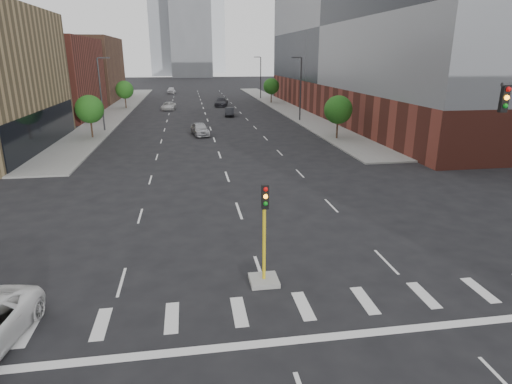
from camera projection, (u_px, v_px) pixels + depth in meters
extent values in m
cube|color=gray|center=(120.00, 109.00, 77.12)|extent=(5.00, 92.00, 0.15)
cube|color=gray|center=(282.00, 106.00, 81.58)|extent=(5.00, 92.00, 0.15)
cube|color=brown|center=(25.00, 78.00, 65.93)|extent=(20.00, 22.00, 12.00)
cube|color=brown|center=(68.00, 69.00, 90.25)|extent=(20.00, 24.00, 13.00)
cube|color=brown|center=(387.00, 99.00, 69.82)|extent=(24.00, 70.00, 5.00)
cube|color=slate|center=(394.00, 27.00, 66.48)|extent=(24.00, 70.00, 17.00)
cube|color=#B2B7BC|center=(172.00, 0.00, 204.97)|extent=(22.00, 22.00, 70.00)
cube|color=#B2B7BC|center=(205.00, 0.00, 243.77)|extent=(20.00, 20.00, 80.00)
cube|color=slate|center=(190.00, 26.00, 191.28)|extent=(18.00, 18.00, 44.00)
cube|color=#999993|center=(264.00, 280.00, 18.16)|extent=(1.20, 1.20, 0.20)
cylinder|color=gold|center=(264.00, 244.00, 17.65)|extent=(0.14, 0.14, 3.20)
cube|color=black|center=(265.00, 197.00, 16.84)|extent=(0.28, 0.18, 1.00)
sphere|color=red|center=(266.00, 189.00, 16.64)|extent=(0.18, 0.18, 0.18)
sphere|color=orange|center=(266.00, 196.00, 16.73)|extent=(0.18, 0.18, 0.18)
sphere|color=#0C7F19|center=(266.00, 204.00, 16.82)|extent=(0.18, 0.18, 0.18)
cube|color=black|center=(504.00, 99.00, 15.74)|extent=(0.28, 0.18, 1.00)
sphere|color=red|center=(508.00, 89.00, 15.52)|extent=(0.18, 0.18, 0.18)
sphere|color=orange|center=(507.00, 98.00, 15.61)|extent=(0.18, 0.18, 0.18)
sphere|color=#0C7F19|center=(505.00, 106.00, 15.70)|extent=(0.18, 0.18, 0.18)
cylinder|color=#2D2D30|center=(301.00, 90.00, 62.13)|extent=(0.20, 0.20, 9.00)
cube|color=#2D2D30|center=(296.00, 58.00, 60.64)|extent=(1.40, 0.22, 0.15)
cylinder|color=#2D2D30|center=(261.00, 78.00, 95.07)|extent=(0.20, 0.20, 9.00)
cube|color=#2D2D30|center=(257.00, 57.00, 93.59)|extent=(1.40, 0.22, 0.15)
cylinder|color=#2D2D30|center=(101.00, 95.00, 53.41)|extent=(0.20, 0.20, 9.00)
cube|color=#2D2D30|center=(104.00, 58.00, 52.16)|extent=(1.40, 0.22, 0.15)
cylinder|color=#382619|center=(92.00, 130.00, 49.69)|extent=(0.20, 0.20, 1.75)
sphere|color=#1B4C14|center=(89.00, 109.00, 48.96)|extent=(3.20, 3.20, 3.20)
cylinder|color=#382619|center=(126.00, 103.00, 77.92)|extent=(0.20, 0.20, 1.75)
sphere|color=#1B4C14|center=(125.00, 90.00, 77.20)|extent=(3.20, 3.20, 3.20)
cylinder|color=#382619|center=(337.00, 131.00, 49.14)|extent=(0.20, 0.20, 1.75)
sphere|color=#1B4C14|center=(338.00, 110.00, 48.42)|extent=(3.20, 3.20, 3.20)
cylinder|color=#382619|center=(271.00, 98.00, 86.79)|extent=(0.20, 0.20, 1.75)
sphere|color=#1B4C14|center=(271.00, 86.00, 86.07)|extent=(3.20, 3.20, 3.20)
imported|color=#A0A1A4|center=(200.00, 129.00, 51.71)|extent=(2.48, 4.79, 1.56)
imported|color=black|center=(230.00, 112.00, 68.49)|extent=(1.79, 4.13, 1.32)
imported|color=#BABABA|center=(169.00, 106.00, 76.44)|extent=(2.65, 5.03, 1.35)
imported|color=black|center=(221.00, 102.00, 82.01)|extent=(3.10, 5.78, 1.59)
imported|color=#BABAC0|center=(171.00, 90.00, 109.41)|extent=(1.97, 4.88, 1.66)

